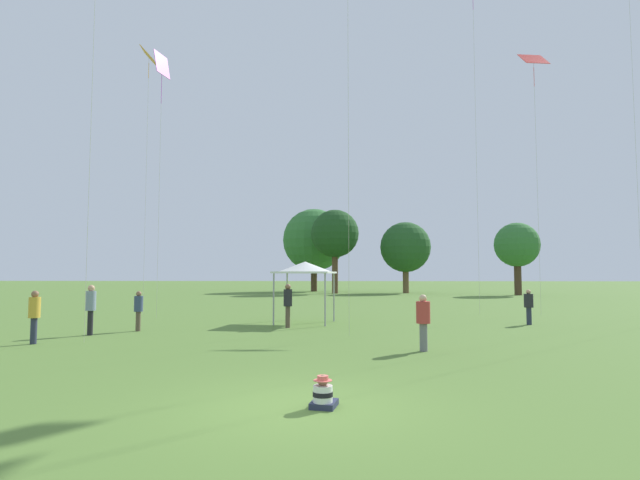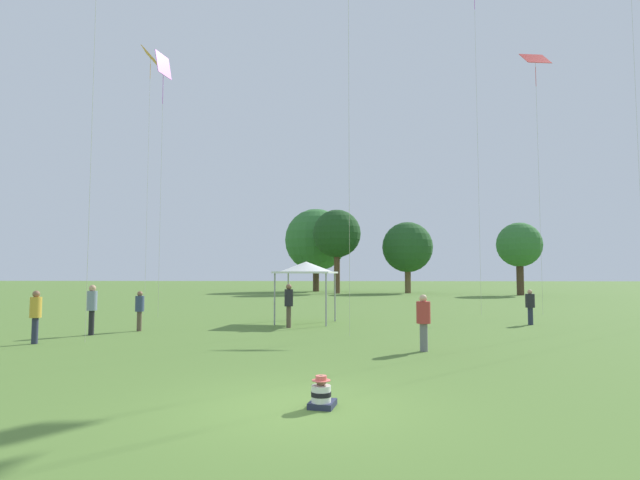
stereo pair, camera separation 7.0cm
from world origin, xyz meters
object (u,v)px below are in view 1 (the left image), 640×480
at_px(person_standing_6, 423,318).
at_px(kite_2, 162,71).
at_px(kite_5, 473,5).
at_px(distant_tree_2, 335,234).
at_px(distant_tree_1, 405,247).
at_px(kite_0, 534,64).
at_px(person_standing_2, 288,301).
at_px(distant_tree_0, 314,240).
at_px(person_standing_3, 138,307).
at_px(person_standing_4, 529,304).
at_px(seated_toddler, 323,395).
at_px(canopy_tent, 305,268).
at_px(person_standing_0, 34,312).
at_px(distant_tree_3, 517,245).
at_px(kite_4, 149,64).
at_px(person_standing_5, 91,305).

height_order(person_standing_6, kite_2, kite_2).
bearing_deg(kite_5, distant_tree_2, 100.41).
height_order(kite_5, distant_tree_2, kite_5).
height_order(person_standing_6, distant_tree_1, distant_tree_1).
height_order(kite_0, kite_5, kite_5).
xyz_separation_m(person_standing_2, distant_tree_0, (-1.65, 43.12, 5.47)).
bearing_deg(distant_tree_0, person_standing_3, -95.12).
xyz_separation_m(person_standing_6, kite_0, (8.41, 13.36, 13.05)).
bearing_deg(kite_2, person_standing_2, -63.74).
relative_size(person_standing_4, kite_0, 0.10).
distance_m(seated_toddler, person_standing_6, 6.75).
bearing_deg(person_standing_4, person_standing_2, -81.46).
height_order(person_standing_3, distant_tree_1, distant_tree_1).
distance_m(person_standing_3, canopy_tent, 7.27).
bearing_deg(canopy_tent, kite_5, 29.61).
relative_size(person_standing_2, distant_tree_0, 0.17).
distance_m(person_standing_3, distant_tree_2, 39.16).
xyz_separation_m(person_standing_0, person_standing_4, (17.83, 6.93, -0.11)).
distance_m(person_standing_6, kite_5, 21.72).
xyz_separation_m(person_standing_0, distant_tree_3, (27.92, 38.03, 4.23)).
xyz_separation_m(seated_toddler, distant_tree_0, (-3.65, 55.33, 6.33)).
height_order(kite_4, distant_tree_2, kite_4).
distance_m(person_standing_0, kite_5, 26.76).
bearing_deg(person_standing_0, kite_5, 166.10).
distance_m(distant_tree_0, distant_tree_1, 12.22).
bearing_deg(person_standing_5, distant_tree_1, -80.26).
distance_m(canopy_tent, kite_5, 18.30).
bearing_deg(person_standing_6, kite_0, -167.08).
bearing_deg(distant_tree_3, person_standing_5, -127.35).
height_order(canopy_tent, distant_tree_3, distant_tree_3).
xyz_separation_m(person_standing_5, kite_5, (16.50, 10.03, 16.38)).
distance_m(kite_2, distant_tree_0, 39.64).
distance_m(canopy_tent, kite_4, 15.55).
xyz_separation_m(person_standing_2, person_standing_4, (10.37, 1.76, -0.18)).
bearing_deg(person_standing_3, person_standing_5, -64.70).
bearing_deg(distant_tree_0, person_standing_2, -87.81).
relative_size(person_standing_6, kite_2, 0.12).
bearing_deg(person_standing_5, kite_5, -117.34).
height_order(person_standing_0, person_standing_3, person_standing_0).
height_order(kite_2, distant_tree_1, kite_2).
height_order(seated_toddler, kite_0, kite_0).
bearing_deg(kite_2, person_standing_4, -40.88).
distance_m(kite_0, kite_4, 21.78).
distance_m(kite_2, kite_4, 2.91).
distance_m(seated_toddler, canopy_tent, 14.42).
bearing_deg(seated_toddler, kite_5, 79.13).
relative_size(person_standing_3, person_standing_4, 1.01).
relative_size(canopy_tent, distant_tree_3, 0.37).
bearing_deg(person_standing_4, kite_2, -99.56).
relative_size(person_standing_3, distant_tree_1, 0.19).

